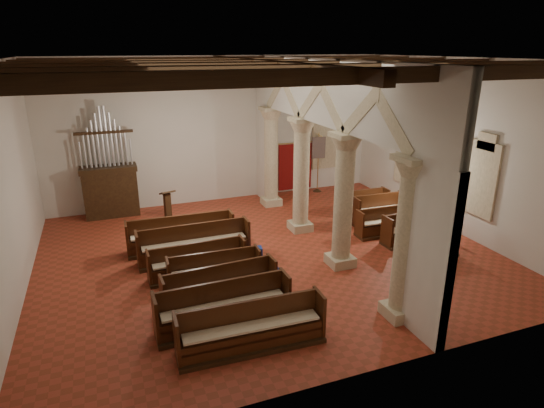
% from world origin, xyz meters
% --- Properties ---
extents(floor, '(14.00, 14.00, 0.00)m').
position_xyz_m(floor, '(0.00, 0.00, 0.00)').
color(floor, '#9C3522').
rests_on(floor, ground).
extents(ceiling, '(14.00, 14.00, 0.00)m').
position_xyz_m(ceiling, '(0.00, 0.00, 6.00)').
color(ceiling, black).
rests_on(ceiling, wall_back).
extents(wall_back, '(14.00, 0.02, 6.00)m').
position_xyz_m(wall_back, '(0.00, 6.00, 3.00)').
color(wall_back, beige).
rests_on(wall_back, floor).
extents(wall_front, '(14.00, 0.02, 6.00)m').
position_xyz_m(wall_front, '(0.00, -6.00, 3.00)').
color(wall_front, beige).
rests_on(wall_front, floor).
extents(wall_left, '(0.02, 12.00, 6.00)m').
position_xyz_m(wall_left, '(-7.00, 0.00, 3.00)').
color(wall_left, beige).
rests_on(wall_left, floor).
extents(wall_right, '(0.02, 12.00, 6.00)m').
position_xyz_m(wall_right, '(7.00, 0.00, 3.00)').
color(wall_right, beige).
rests_on(wall_right, floor).
extents(ceiling_beams, '(13.80, 11.80, 0.30)m').
position_xyz_m(ceiling_beams, '(0.00, 0.00, 5.82)').
color(ceiling_beams, '#3A2612').
rests_on(ceiling_beams, wall_back).
extents(arcade, '(0.90, 11.90, 6.00)m').
position_xyz_m(arcade, '(1.80, 0.00, 3.56)').
color(arcade, beige).
rests_on(arcade, floor).
extents(window_right_a, '(0.03, 1.00, 2.20)m').
position_xyz_m(window_right_a, '(6.98, -1.50, 2.20)').
color(window_right_a, '#2D6551').
rests_on(window_right_a, wall_right).
extents(window_right_b, '(0.03, 1.00, 2.20)m').
position_xyz_m(window_right_b, '(6.98, 2.50, 2.20)').
color(window_right_b, '#2D6551').
rests_on(window_right_b, wall_right).
extents(window_back, '(1.00, 0.03, 2.20)m').
position_xyz_m(window_back, '(5.00, 5.98, 2.20)').
color(window_back, '#2D6551').
rests_on(window_back, wall_back).
extents(pipe_organ, '(2.10, 0.85, 4.40)m').
position_xyz_m(pipe_organ, '(-4.50, 5.50, 1.37)').
color(pipe_organ, '#3A2612').
rests_on(pipe_organ, floor).
extents(lectern, '(0.59, 0.62, 1.27)m').
position_xyz_m(lectern, '(-2.55, 4.07, 0.53)').
color(lectern, '#3C2913').
rests_on(lectern, floor).
extents(dossal_curtain, '(1.80, 0.07, 2.17)m').
position_xyz_m(dossal_curtain, '(3.50, 5.92, 1.17)').
color(dossal_curtain, maroon).
rests_on(dossal_curtain, floor).
extents(processional_banner, '(0.62, 0.79, 2.73)m').
position_xyz_m(processional_banner, '(4.45, 5.49, 0.84)').
color(processional_banner, '#3A2612').
rests_on(processional_banner, floor).
extents(hymnal_box_a, '(0.36, 0.31, 0.33)m').
position_xyz_m(hymnal_box_a, '(-0.50, -3.76, 0.26)').
color(hymnal_box_a, navy).
rests_on(hymnal_box_a, floor).
extents(hymnal_box_b, '(0.32, 0.26, 0.32)m').
position_xyz_m(hymnal_box_b, '(-0.50, -1.76, 0.26)').
color(hymnal_box_b, navy).
rests_on(hymnal_box_b, floor).
extents(hymnal_box_c, '(0.41, 0.36, 0.37)m').
position_xyz_m(hymnal_box_c, '(-0.53, -0.37, 0.28)').
color(hymnal_box_c, '#181593').
rests_on(hymnal_box_c, floor).
extents(tube_heater_a, '(0.97, 0.39, 0.10)m').
position_xyz_m(tube_heater_a, '(-1.41, -4.50, 0.16)').
color(tube_heater_a, silver).
rests_on(tube_heater_a, floor).
extents(tube_heater_b, '(1.11, 0.35, 0.11)m').
position_xyz_m(tube_heater_b, '(-2.55, -4.25, 0.16)').
color(tube_heater_b, silver).
rests_on(tube_heater_b, floor).
extents(nave_pew_0, '(3.32, 0.84, 1.09)m').
position_xyz_m(nave_pew_0, '(-2.01, -4.41, 0.36)').
color(nave_pew_0, '#3A2612').
rests_on(nave_pew_0, floor).
extents(nave_pew_1, '(3.22, 0.80, 1.13)m').
position_xyz_m(nave_pew_1, '(-2.36, -3.40, 0.37)').
color(nave_pew_1, '#3A2612').
rests_on(nave_pew_1, floor).
extents(nave_pew_2, '(3.01, 0.87, 1.05)m').
position_xyz_m(nave_pew_2, '(-2.19, -2.40, 0.34)').
color(nave_pew_2, '#3A2612').
rests_on(nave_pew_2, floor).
extents(nave_pew_3, '(2.61, 0.74, 0.95)m').
position_xyz_m(nave_pew_3, '(-2.08, -1.35, 0.31)').
color(nave_pew_3, '#3A2612').
rests_on(nave_pew_3, floor).
extents(nave_pew_4, '(2.83, 0.72, 0.97)m').
position_xyz_m(nave_pew_4, '(-2.41, -0.64, 0.32)').
color(nave_pew_4, '#3A2612').
rests_on(nave_pew_4, floor).
extents(nave_pew_5, '(3.48, 0.75, 1.12)m').
position_xyz_m(nave_pew_5, '(-2.27, 0.45, 0.37)').
color(nave_pew_5, '#3A2612').
rests_on(nave_pew_5, floor).
extents(nave_pew_6, '(3.47, 0.84, 1.11)m').
position_xyz_m(nave_pew_6, '(-2.52, 1.39, 0.36)').
color(nave_pew_6, '#3A2612').
rests_on(nave_pew_6, floor).
extents(aisle_pew_0, '(1.76, 0.72, 1.00)m').
position_xyz_m(aisle_pew_0, '(4.76, -1.99, 0.34)').
color(aisle_pew_0, '#3A2612').
rests_on(aisle_pew_0, floor).
extents(aisle_pew_1, '(2.15, 0.78, 1.05)m').
position_xyz_m(aisle_pew_1, '(4.89, -0.86, 0.35)').
color(aisle_pew_1, '#3A2612').
rests_on(aisle_pew_1, floor).
extents(aisle_pew_2, '(1.90, 0.71, 0.98)m').
position_xyz_m(aisle_pew_2, '(4.31, 0.05, 0.33)').
color(aisle_pew_2, '#3A2612').
rests_on(aisle_pew_2, floor).
extents(aisle_pew_3, '(2.09, 0.83, 1.13)m').
position_xyz_m(aisle_pew_3, '(4.80, 0.99, 0.38)').
color(aisle_pew_3, '#3A2612').
rests_on(aisle_pew_3, floor).
extents(aisle_pew_4, '(1.92, 0.66, 0.99)m').
position_xyz_m(aisle_pew_4, '(4.85, 2.07, 0.33)').
color(aisle_pew_4, '#3A2612').
rests_on(aisle_pew_4, floor).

